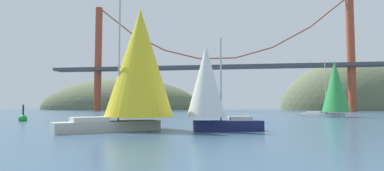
% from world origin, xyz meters
% --- Properties ---
extents(ground_plane, '(360.00, 360.00, 0.00)m').
position_xyz_m(ground_plane, '(0.00, 0.00, 0.00)').
color(ground_plane, '#385670').
extents(headland_left, '(87.54, 44.00, 33.23)m').
position_xyz_m(headland_left, '(-55.00, 135.00, 0.00)').
color(headland_left, '#5B6647').
rests_on(headland_left, ground_plane).
extents(headland_right, '(62.67, 44.00, 46.37)m').
position_xyz_m(headland_right, '(60.00, 135.00, 0.00)').
color(headland_right, '#5B6647').
rests_on(headland_right, ground_plane).
extents(suspension_bridge, '(133.07, 6.00, 42.61)m').
position_xyz_m(suspension_bridge, '(0.00, 95.00, 18.83)').
color(suspension_bridge, '#A34228').
rests_on(suspension_bridge, ground_plane).
extents(sailboat_green_sail, '(9.32, 6.34, 10.48)m').
position_xyz_m(sailboat_green_sail, '(25.24, 34.98, 5.31)').
color(sailboat_green_sail, white).
rests_on(sailboat_green_sail, ground_plane).
extents(sailboat_yellow_sail, '(9.87, 9.37, 10.86)m').
position_xyz_m(sailboat_yellow_sail, '(-0.44, 0.32, 5.50)').
color(sailboat_yellow_sail, '#B7B2A8').
rests_on(sailboat_yellow_sail, ground_plane).
extents(sailboat_white_mainsail, '(6.57, 3.84, 7.64)m').
position_xyz_m(sailboat_white_mainsail, '(5.55, 0.34, 3.65)').
color(sailboat_white_mainsail, '#191E4C').
rests_on(sailboat_white_mainsail, ground_plane).
extents(sailboat_orange_sail, '(9.03, 6.01, 9.99)m').
position_xyz_m(sailboat_orange_sail, '(-17.79, 46.95, 4.71)').
color(sailboat_orange_sail, white).
rests_on(sailboat_orange_sail, ground_plane).
extents(channel_buoy, '(1.10, 1.10, 2.64)m').
position_xyz_m(channel_buoy, '(-20.49, 13.06, 0.37)').
color(channel_buoy, green).
rests_on(channel_buoy, ground_plane).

